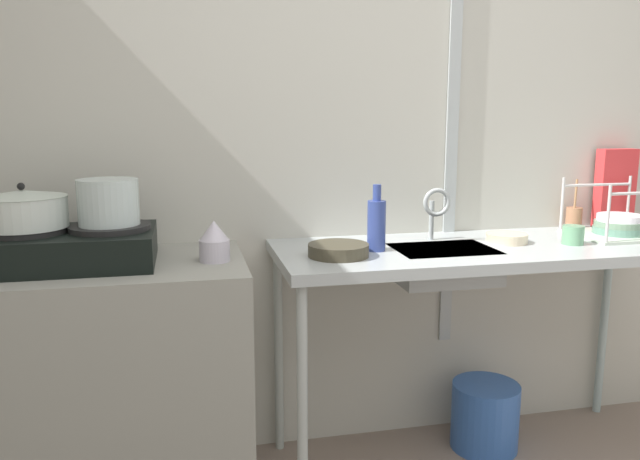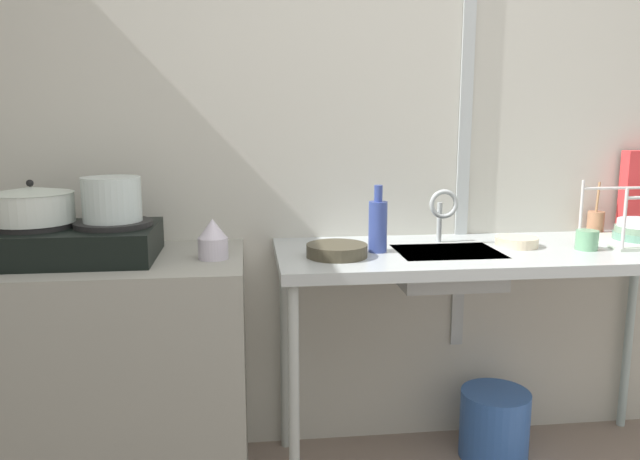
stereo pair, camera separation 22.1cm
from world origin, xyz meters
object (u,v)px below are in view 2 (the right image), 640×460
object	(u,v)px
pot_on_right_burner	(112,199)
frying_pan	(337,250)
cup_by_rack	(587,240)
sink_basin	(447,267)
small_bowl_on_drainboard	(517,242)
bottle_by_sink	(378,225)
bucket_on_floor	(494,424)
percolator	(213,239)
faucet	(443,208)
dish_rack	(640,232)
utensil_jar	(596,222)
pot_on_left_burner	(32,205)
stove	(75,241)

from	to	relation	value
pot_on_right_burner	frying_pan	size ratio (longest dim) A/B	0.92
pot_on_right_burner	cup_by_rack	size ratio (longest dim) A/B	2.44
sink_basin	small_bowl_on_drainboard	world-z (taller)	small_bowl_on_drainboard
bottle_by_sink	bucket_on_floor	world-z (taller)	bottle_by_sink
percolator	small_bowl_on_drainboard	size ratio (longest dim) A/B	0.88
sink_basin	faucet	distance (m)	0.24
pot_on_right_burner	bottle_by_sink	world-z (taller)	pot_on_right_burner
faucet	dish_rack	distance (m)	0.78
bucket_on_floor	cup_by_rack	bearing A→B (deg)	-27.55
cup_by_rack	utensil_jar	world-z (taller)	utensil_jar
bucket_on_floor	frying_pan	bearing A→B (deg)	-168.09
sink_basin	bottle_by_sink	bearing A→B (deg)	175.24
pot_on_right_burner	percolator	distance (m)	0.37
frying_pan	pot_on_right_burner	bearing A→B (deg)	175.04
pot_on_left_burner	frying_pan	bearing A→B (deg)	-3.70
pot_on_right_burner	bottle_by_sink	xyz separation A→B (m)	(0.92, -0.01, -0.11)
percolator	pot_on_right_burner	bearing A→B (deg)	172.15
pot_on_right_burner	percolator	size ratio (longest dim) A/B	1.41
frying_pan	bucket_on_floor	distance (m)	1.03
small_bowl_on_drainboard	percolator	bearing A→B (deg)	-176.36
pot_on_left_burner	cup_by_rack	xyz separation A→B (m)	(1.96, -0.06, -0.16)
stove	dish_rack	distance (m)	2.10
faucet	bottle_by_sink	distance (m)	0.30
faucet	pot_on_right_burner	bearing A→B (deg)	-174.92
dish_rack	cup_by_rack	world-z (taller)	dish_rack
frying_pan	dish_rack	distance (m)	1.21
stove	small_bowl_on_drainboard	distance (m)	1.60
cup_by_rack	faucet	bearing A→B (deg)	161.53
frying_pan	bucket_on_floor	size ratio (longest dim) A/B	0.77
bottle_by_sink	bucket_on_floor	bearing A→B (deg)	8.89
pot_on_right_burner	small_bowl_on_drainboard	bearing A→B (deg)	0.98
cup_by_rack	utensil_jar	bearing A→B (deg)	55.17
sink_basin	bucket_on_floor	bearing A→B (deg)	21.51
sink_basin	dish_rack	world-z (taller)	dish_rack
pot_on_left_burner	utensil_jar	bearing A→B (deg)	6.37
pot_on_right_burner	small_bowl_on_drainboard	size ratio (longest dim) A/B	1.23
cup_by_rack	sink_basin	bearing A→B (deg)	176.38
frying_pan	utensil_jar	bearing A→B (deg)	15.14
stove	bottle_by_sink	bearing A→B (deg)	-0.28
percolator	dish_rack	bearing A→B (deg)	3.05
pot_on_left_burner	dish_rack	bearing A→B (deg)	1.04
pot_on_left_burner	percolator	distance (m)	0.61
sink_basin	bottle_by_sink	size ratio (longest dim) A/B	1.52
percolator	cup_by_rack	distance (m)	1.36
faucet	cup_by_rack	bearing A→B (deg)	-18.47
percolator	cup_by_rack	world-z (taller)	percolator
faucet	utensil_jar	size ratio (longest dim) A/B	0.99
pot_on_left_burner	sink_basin	xyz separation A→B (m)	(1.44, -0.03, -0.25)
bottle_by_sink	stove	bearing A→B (deg)	179.72
bottle_by_sink	pot_on_right_burner	bearing A→B (deg)	179.68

